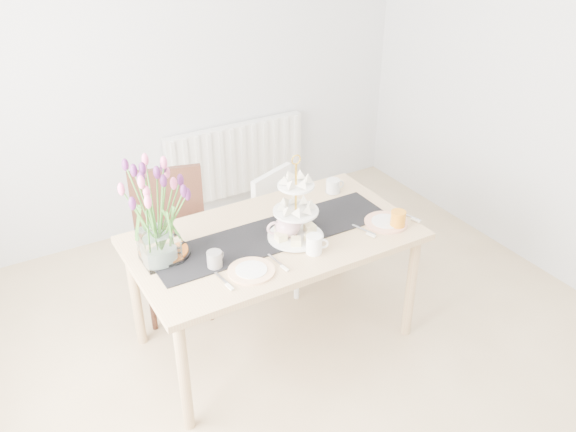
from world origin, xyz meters
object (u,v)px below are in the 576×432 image
chair_brown (171,231)px  mug_grey (215,260)px  dining_table (274,246)px  plate_right (386,222)px  tart_tin (167,252)px  chair_white (283,219)px  radiator (236,159)px  plate_left (251,271)px  mug_white (314,244)px  teapot (288,226)px  cream_jug (333,186)px  mug_orange (398,219)px  cake_stand (296,218)px  tulip_vase (153,200)px

chair_brown → mug_grey: chair_brown is taller
dining_table → plate_right: (0.63, -0.22, 0.08)m
chair_brown → tart_tin: 0.63m
chair_brown → chair_white: chair_brown is taller
radiator → plate_left: (-0.81, -1.86, 0.31)m
chair_white → mug_grey: bearing=-161.2°
chair_white → mug_white: size_ratio=7.42×
teapot → tart_tin: bearing=177.1°
cream_jug → plate_left: 0.99m
teapot → mug_orange: 0.64m
radiator → chair_white: chair_white is taller
radiator → mug_white: size_ratio=11.47×
chair_brown → plate_left: (0.10, -0.92, 0.22)m
chair_brown → mug_grey: (-0.04, -0.79, 0.26)m
chair_brown → mug_white: chair_brown is taller
plate_left → plate_right: same height
mug_grey → cake_stand: bearing=-22.7°
tart_tin → mug_grey: (0.17, -0.24, 0.03)m
radiator → teapot: size_ratio=5.25×
chair_white → plate_left: bearing=-150.7°
cream_jug → tart_tin: size_ratio=0.34×
mug_white → mug_orange: (0.56, -0.02, -0.00)m
dining_table → plate_left: bearing=-137.1°
tulip_vase → teapot: (0.70, -0.13, -0.30)m
mug_white → mug_orange: bearing=22.4°
chair_brown → tulip_vase: size_ratio=1.38×
chair_brown → tulip_vase: tulip_vase is taller
mug_white → teapot: bearing=125.5°
plate_right → teapot: bearing=163.9°
chair_white → teapot: (-0.33, -0.63, 0.38)m
dining_table → chair_white: chair_white is taller
mug_orange → plate_left: 0.93m
tulip_vase → mug_white: size_ratio=6.40×
chair_white → plate_right: (0.23, -0.79, 0.31)m
dining_table → mug_grey: size_ratio=16.95×
cream_jug → mug_grey: bearing=-148.7°
tulip_vase → mug_white: 0.87m
cream_jug → plate_left: bearing=-138.6°
mug_orange → tulip_vase: bearing=98.7°
chair_white → cake_stand: cake_stand is taller
radiator → tulip_vase: bearing=-127.5°
tulip_vase → plate_right: (1.27, -0.29, -0.36)m
cream_jug → mug_orange: 0.55m
tulip_vase → cake_stand: bearing=-12.8°
dining_table → cream_jug: bearing=24.3°
radiator → cream_jug: bearing=-88.5°
chair_brown → mug_orange: (1.03, -0.95, 0.26)m
cake_stand → chair_white: bearing=65.4°
chair_white → teapot: teapot is taller
chair_brown → teapot: size_ratio=4.04×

